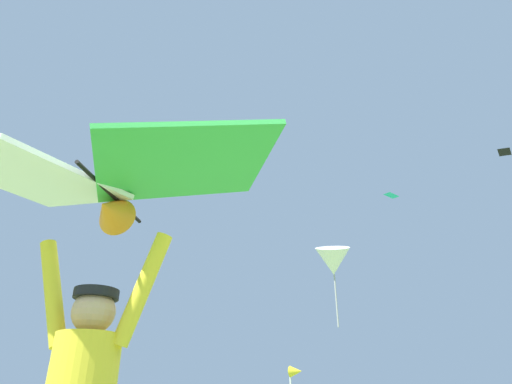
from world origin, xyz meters
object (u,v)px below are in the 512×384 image
at_px(distant_kite_teal_high_left, 392,195).
at_px(distant_kite_black_far_center, 505,152).
at_px(held_stunt_kite, 106,179).
at_px(marker_flag, 295,379).
at_px(distant_kite_white_mid_right, 333,261).

xyz_separation_m(distant_kite_teal_high_left, distant_kite_black_far_center, (6.49, 8.28, 5.41)).
bearing_deg(held_stunt_kite, marker_flag, 105.85).
bearing_deg(distant_kite_white_mid_right, held_stunt_kite, -80.48).
height_order(distant_kite_teal_high_left, marker_flag, distant_kite_teal_high_left).
relative_size(distant_kite_teal_high_left, distant_kite_white_mid_right, 0.30).
bearing_deg(distant_kite_black_far_center, distant_kite_teal_high_left, -128.09).
height_order(held_stunt_kite, marker_flag, held_stunt_kite).
bearing_deg(held_stunt_kite, distant_kite_teal_high_left, 94.87).
bearing_deg(distant_kite_black_far_center, marker_flag, -108.20).
relative_size(distant_kite_black_far_center, distant_kite_white_mid_right, 0.48).
xyz_separation_m(held_stunt_kite, distant_kite_teal_high_left, (-1.79, 21.00, 9.47)).
relative_size(distant_kite_teal_high_left, marker_flag, 0.33).
bearing_deg(marker_flag, held_stunt_kite, -74.15).
height_order(held_stunt_kite, distant_kite_black_far_center, distant_kite_black_far_center).
bearing_deg(distant_kite_teal_high_left, distant_kite_black_far_center, 51.91).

